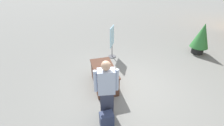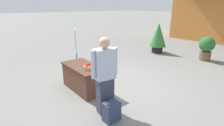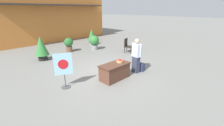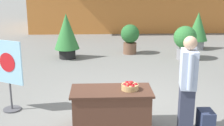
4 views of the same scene
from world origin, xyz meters
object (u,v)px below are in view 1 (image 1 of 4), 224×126
(person_visitor, at_px, (106,90))
(display_table, at_px, (104,77))
(poster_board, at_px, (112,40))
(backpack, at_px, (107,120))
(potted_plant_far_left, at_px, (201,37))
(apple_basket, at_px, (106,72))

(person_visitor, bearing_deg, display_table, -0.00)
(person_visitor, distance_m, poster_board, 3.46)
(backpack, relative_size, potted_plant_far_left, 0.28)
(backpack, distance_m, poster_board, 3.85)
(display_table, height_order, person_visitor, person_visitor)
(person_visitor, distance_m, potted_plant_far_left, 5.84)
(backpack, distance_m, potted_plant_far_left, 6.10)
(person_visitor, bearing_deg, apple_basket, -2.69)
(poster_board, bearing_deg, apple_basket, 98.37)
(poster_board, distance_m, potted_plant_far_left, 4.26)
(poster_board, height_order, potted_plant_far_left, potted_plant_far_left)
(apple_basket, xyz_separation_m, backpack, (1.29, -0.30, -0.57))
(display_table, xyz_separation_m, poster_board, (-2.01, 0.84, 0.47))
(display_table, height_order, potted_plant_far_left, potted_plant_far_left)
(apple_basket, height_order, person_visitor, person_visitor)
(potted_plant_far_left, bearing_deg, apple_basket, -72.55)
(person_visitor, height_order, poster_board, person_visitor)
(display_table, height_order, poster_board, poster_board)
(apple_basket, distance_m, backpack, 1.45)
(backpack, bearing_deg, apple_basket, 167.04)
(apple_basket, height_order, backpack, apple_basket)
(display_table, xyz_separation_m, person_visitor, (1.29, -0.22, 0.51))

